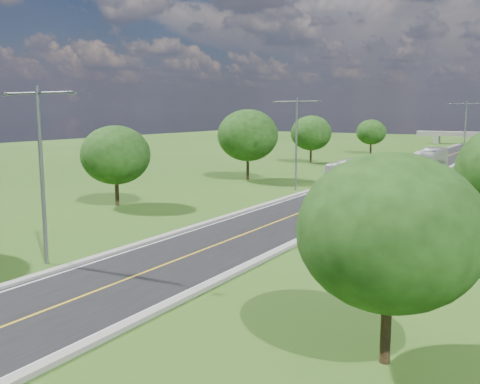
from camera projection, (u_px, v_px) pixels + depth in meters
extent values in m
plane|color=#294C15|center=(389.00, 179.00, 67.99)|extent=(260.00, 260.00, 0.00)
cube|color=black|center=(401.00, 174.00, 73.06)|extent=(8.00, 150.00, 0.06)
cube|color=gray|center=(371.00, 172.00, 75.22)|extent=(0.50, 150.00, 0.22)
cube|color=gray|center=(434.00, 175.00, 70.87)|extent=(0.50, 150.00, 0.22)
cylinder|color=slate|center=(378.00, 197.00, 46.55)|extent=(0.08, 0.08, 2.40)
cube|color=white|center=(378.00, 188.00, 46.40)|extent=(0.55, 0.04, 0.70)
cube|color=gray|center=(437.00, 140.00, 140.58)|extent=(1.20, 3.00, 2.00)
cube|color=gray|center=(479.00, 134.00, 135.21)|extent=(30.00, 3.00, 1.20)
cylinder|color=slate|center=(42.00, 177.00, 29.74)|extent=(0.22, 0.22, 10.00)
cylinder|color=slate|center=(21.00, 93.00, 29.76)|extent=(2.80, 0.12, 0.12)
cylinder|color=slate|center=(55.00, 93.00, 28.33)|extent=(2.80, 0.12, 0.12)
cube|color=slate|center=(6.00, 95.00, 30.44)|extent=(0.50, 0.25, 0.18)
cube|color=slate|center=(72.00, 93.00, 27.67)|extent=(0.50, 0.25, 0.18)
cylinder|color=slate|center=(296.00, 145.00, 57.63)|extent=(0.22, 0.22, 10.00)
cylinder|color=slate|center=(285.00, 101.00, 57.65)|extent=(2.80, 0.12, 0.12)
cylinder|color=slate|center=(309.00, 101.00, 56.22)|extent=(2.80, 0.12, 0.12)
cube|color=slate|center=(274.00, 102.00, 58.33)|extent=(0.50, 0.25, 0.18)
cube|color=slate|center=(320.00, 102.00, 55.56)|extent=(0.50, 0.25, 0.18)
cylinder|color=slate|center=(465.00, 135.00, 79.37)|extent=(0.22, 0.22, 10.00)
cylinder|color=slate|center=(457.00, 104.00, 79.39)|extent=(2.80, 0.12, 0.12)
cylinder|color=slate|center=(477.00, 104.00, 77.95)|extent=(2.80, 0.12, 0.12)
cube|color=slate|center=(447.00, 104.00, 80.06)|extent=(0.50, 0.25, 0.18)
cylinder|color=black|center=(117.00, 191.00, 48.94)|extent=(0.36, 0.36, 2.70)
ellipsoid|color=#19350E|center=(116.00, 155.00, 48.44)|extent=(6.30, 6.30, 5.36)
cylinder|color=black|center=(248.00, 167.00, 66.98)|extent=(0.36, 0.36, 3.24)
ellipsoid|color=#19350E|center=(248.00, 135.00, 66.38)|extent=(7.56, 7.56, 6.43)
cylinder|color=black|center=(311.00, 154.00, 88.32)|extent=(0.36, 0.36, 2.88)
ellipsoid|color=#19350E|center=(311.00, 133.00, 87.79)|extent=(6.72, 6.72, 5.71)
cylinder|color=black|center=(371.00, 147.00, 107.35)|extent=(0.36, 0.36, 2.52)
ellipsoid|color=#19350E|center=(371.00, 132.00, 106.88)|extent=(5.88, 5.88, 5.00)
cylinder|color=black|center=(386.00, 325.00, 18.35)|extent=(0.36, 0.36, 2.70)
ellipsoid|color=#19350E|center=(390.00, 232.00, 17.85)|extent=(6.30, 6.30, 5.36)
imported|color=beige|center=(431.00, 160.00, 76.29)|extent=(2.97, 11.76, 3.26)
imported|color=silver|center=(356.00, 172.00, 61.93)|extent=(3.75, 11.00, 3.00)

